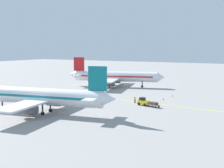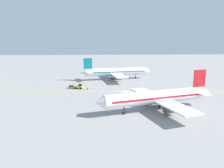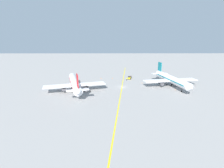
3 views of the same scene
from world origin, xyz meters
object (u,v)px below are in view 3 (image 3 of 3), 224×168
(airplane_at_gate, at_px, (171,79))
(airplane_adjacent_stand, at_px, (75,83))
(traffic_cone_by_wingtip, at_px, (142,83))
(traffic_cone_near_nose, at_px, (101,78))
(traffic_cone_far_edge, at_px, (113,78))
(baggage_tug_white, at_px, (129,78))
(baggage_cart_trailing, at_px, (130,77))
(traffic_cone_mid_apron, at_px, (175,89))
(ground_crew_worker, at_px, (127,79))

(airplane_at_gate, height_order, airplane_adjacent_stand, same)
(airplane_at_gate, relative_size, traffic_cone_by_wingtip, 64.38)
(airplane_adjacent_stand, relative_size, traffic_cone_near_nose, 63.40)
(airplane_adjacent_stand, bearing_deg, traffic_cone_far_edge, -125.28)
(baggage_tug_white, xyz_separation_m, traffic_cone_far_edge, (10.06, -1.44, -0.63))
(airplane_adjacent_stand, bearing_deg, baggage_tug_white, -139.55)
(baggage_tug_white, relative_size, traffic_cone_far_edge, 6.03)
(traffic_cone_near_nose, xyz_separation_m, traffic_cone_by_wingtip, (-23.11, 11.15, 0.00))
(baggage_cart_trailing, xyz_separation_m, traffic_cone_near_nose, (18.04, 1.51, -0.49))
(airplane_at_gate, height_order, baggage_cart_trailing, airplane_at_gate)
(airplane_at_gate, height_order, traffic_cone_mid_apron, airplane_at_gate)
(ground_crew_worker, height_order, traffic_cone_near_nose, ground_crew_worker)
(baggage_tug_white, height_order, traffic_cone_mid_apron, baggage_tug_white)
(baggage_cart_trailing, relative_size, traffic_cone_by_wingtip, 5.28)
(ground_crew_worker, bearing_deg, baggage_cart_trailing, -114.91)
(baggage_tug_white, bearing_deg, ground_crew_worker, 59.13)
(baggage_tug_white, distance_m, traffic_cone_mid_apron, 29.93)
(traffic_cone_near_nose, height_order, traffic_cone_far_edge, same)
(traffic_cone_near_nose, relative_size, traffic_cone_far_edge, 1.00)
(baggage_cart_trailing, height_order, traffic_cone_far_edge, baggage_cart_trailing)
(airplane_adjacent_stand, relative_size, traffic_cone_by_wingtip, 63.40)
(baggage_tug_white, bearing_deg, traffic_cone_mid_apron, 131.20)
(airplane_adjacent_stand, xyz_separation_m, traffic_cone_by_wingtip, (-34.00, -14.28, -3.43))
(baggage_cart_trailing, distance_m, traffic_cone_far_edge, 11.21)
(baggage_cart_trailing, xyz_separation_m, ground_crew_worker, (3.00, 6.45, 0.15))
(airplane_at_gate, xyz_separation_m, ground_crew_worker, (21.57, -12.65, -2.80))
(traffic_cone_near_nose, bearing_deg, traffic_cone_by_wingtip, 154.25)
(ground_crew_worker, bearing_deg, traffic_cone_far_edge, -30.48)
(baggage_tug_white, xyz_separation_m, baggage_cart_trailing, (-1.02, -3.14, -0.14))
(traffic_cone_near_nose, bearing_deg, baggage_cart_trailing, -175.21)
(baggage_tug_white, relative_size, traffic_cone_by_wingtip, 6.03)
(airplane_at_gate, xyz_separation_m, airplane_adjacent_stand, (47.51, 7.84, 0.00))
(baggage_cart_trailing, relative_size, ground_crew_worker, 1.73)
(airplane_at_gate, distance_m, traffic_cone_near_nose, 40.76)
(baggage_tug_white, height_order, traffic_cone_by_wingtip, baggage_tug_white)
(airplane_adjacent_stand, distance_m, baggage_cart_trailing, 39.64)
(airplane_at_gate, xyz_separation_m, traffic_cone_by_wingtip, (13.50, -6.45, -3.43))
(traffic_cone_mid_apron, bearing_deg, airplane_adjacent_stand, 1.55)
(baggage_tug_white, bearing_deg, airplane_adjacent_stand, 40.45)
(airplane_at_gate, distance_m, traffic_cone_mid_apron, 7.40)
(airplane_adjacent_stand, relative_size, baggage_cart_trailing, 12.01)
(traffic_cone_far_edge, bearing_deg, airplane_at_gate, 149.58)
(traffic_cone_near_nose, height_order, traffic_cone_mid_apron, same)
(ground_crew_worker, distance_m, traffic_cone_by_wingtip, 10.20)
(baggage_cart_trailing, distance_m, ground_crew_worker, 7.12)
(traffic_cone_mid_apron, xyz_separation_m, traffic_cone_by_wingtip, (13.63, -12.99, 0.00))
(traffic_cone_near_nose, xyz_separation_m, traffic_cone_far_edge, (-6.96, 0.19, 0.00))
(airplane_adjacent_stand, relative_size, ground_crew_worker, 20.76)
(baggage_tug_white, bearing_deg, baggage_cart_trailing, -107.92)
(airplane_at_gate, relative_size, baggage_cart_trailing, 12.19)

